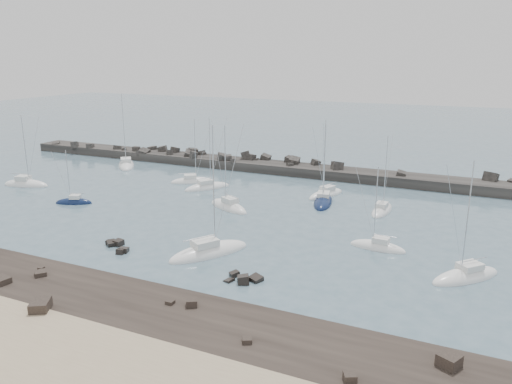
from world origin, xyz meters
TOP-DOWN VIEW (x-y plane):
  - ground at (0.00, 0.00)m, footprint 400.00×400.00m
  - rock_shelf at (-0.03, -22.01)m, footprint 140.00×12.00m
  - rock_cluster_near at (-3.83, -9.43)m, footprint 4.51×3.28m
  - rock_cluster_far at (14.57, -11.17)m, footprint 4.07×2.81m
  - breakwater at (-7.92, 38.01)m, footprint 115.00×7.52m
  - sailboat_0 at (-39.50, 8.10)m, footprint 9.17×4.65m
  - sailboat_1 at (-33.68, 29.33)m, footprint 9.19×10.24m
  - sailboat_2 at (-23.16, 3.14)m, footprint 6.13×4.00m
  - sailboat_3 at (-8.31, 20.24)m, footprint 7.21×8.60m
  - sailboat_4 at (-13.04, 22.95)m, footprint 8.25×6.54m
  - sailboat_5 at (0.75, 11.28)m, footprint 9.03×6.42m
  - sailboat_6 at (12.46, 24.62)m, footprint 5.53×8.70m
  - sailboat_7 at (7.29, -6.28)m, footprint 8.27×10.74m
  - sailboat_8 at (13.30, 20.25)m, footprint 4.78×9.73m
  - sailboat_9 at (25.38, 3.96)m, footprint 7.10×2.62m
  - sailboat_10 at (22.88, 19.46)m, footprint 2.89×8.02m
  - sailboat_11 at (35.68, -0.69)m, footprint 7.98×8.40m

SIDE VIEW (x-z plane):
  - ground at x=0.00m, z-range 0.00..0.00m
  - rock_shelf at x=-0.03m, z-range -0.85..0.87m
  - rock_cluster_far at x=14.57m, z-range -0.71..0.93m
  - rock_cluster_near at x=-3.83m, z-range -0.57..0.80m
  - sailboat_4 at x=-13.04m, z-range -6.31..6.58m
  - sailboat_10 at x=22.88m, z-range -6.12..6.38m
  - sailboat_8 at x=13.30m, z-range -7.20..7.47m
  - sailboat_2 at x=-23.16m, z-range -4.65..4.92m
  - sailboat_3 at x=-8.31m, z-range -6.70..6.98m
  - sailboat_9 at x=25.38m, z-range -5.46..5.74m
  - sailboat_6 at x=12.46m, z-range -6.47..6.75m
  - sailboat_11 at x=35.68m, z-range -6.85..7.14m
  - sailboat_1 at x=-33.68m, z-range -8.13..8.42m
  - sailboat_5 at x=0.75m, z-range -6.84..7.14m
  - sailboat_7 at x=7.29m, z-range -8.18..8.49m
  - sailboat_0 at x=-39.50m, z-range -6.88..7.19m
  - breakwater at x=-7.92m, z-range -2.27..2.88m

